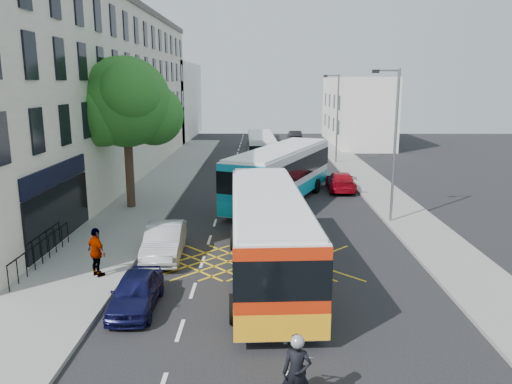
{
  "coord_description": "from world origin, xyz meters",
  "views": [
    {
      "loc": [
        -0.74,
        -14.03,
        7.47
      ],
      "look_at": [
        -0.95,
        9.82,
        2.2
      ],
      "focal_mm": 35.0,
      "sensor_mm": 36.0,
      "label": 1
    }
  ],
  "objects_px": {
    "street_tree": "(125,103)",
    "motorbike": "(297,378)",
    "bus_far": "(261,149)",
    "parked_car_silver": "(164,241)",
    "bus_mid": "(281,174)",
    "distant_car_dark": "(295,136)",
    "lamp_near": "(393,138)",
    "distant_car_silver": "(315,145)",
    "parked_car_blue": "(136,292)",
    "distant_car_grey": "(257,142)",
    "lamp_far": "(336,114)",
    "pedestrian_far": "(97,252)",
    "red_hatchback": "(341,181)",
    "bus_near": "(268,233)"
  },
  "relations": [
    {
      "from": "parked_car_blue",
      "to": "distant_car_silver",
      "type": "height_order",
      "value": "distant_car_silver"
    },
    {
      "from": "parked_car_blue",
      "to": "distant_car_grey",
      "type": "xyz_separation_m",
      "value": [
        3.8,
        42.41,
        0.03
      ]
    },
    {
      "from": "distant_car_silver",
      "to": "distant_car_grey",
      "type": "bearing_deg",
      "value": -13.9
    },
    {
      "from": "distant_car_grey",
      "to": "pedestrian_far",
      "type": "height_order",
      "value": "pedestrian_far"
    },
    {
      "from": "distant_car_dark",
      "to": "lamp_near",
      "type": "bearing_deg",
      "value": 91.85
    },
    {
      "from": "lamp_far",
      "to": "bus_mid",
      "type": "bearing_deg",
      "value": -110.57
    },
    {
      "from": "parked_car_blue",
      "to": "pedestrian_far",
      "type": "distance_m",
      "value": 3.32
    },
    {
      "from": "street_tree",
      "to": "pedestrian_far",
      "type": "xyz_separation_m",
      "value": [
        1.51,
        -10.95,
        -5.18
      ]
    },
    {
      "from": "distant_car_silver",
      "to": "distant_car_dark",
      "type": "height_order",
      "value": "distant_car_dark"
    },
    {
      "from": "bus_near",
      "to": "red_hatchback",
      "type": "xyz_separation_m",
      "value": [
        5.35,
        15.89,
        -1.08
      ]
    },
    {
      "from": "motorbike",
      "to": "parked_car_silver",
      "type": "bearing_deg",
      "value": 127.43
    },
    {
      "from": "bus_mid",
      "to": "distant_car_dark",
      "type": "relative_size",
      "value": 2.9
    },
    {
      "from": "bus_far",
      "to": "distant_car_silver",
      "type": "height_order",
      "value": "bus_far"
    },
    {
      "from": "parked_car_silver",
      "to": "distant_car_dark",
      "type": "height_order",
      "value": "parked_car_silver"
    },
    {
      "from": "parked_car_silver",
      "to": "pedestrian_far",
      "type": "xyz_separation_m",
      "value": [
        -2.1,
        -2.57,
        0.38
      ]
    },
    {
      "from": "lamp_near",
      "to": "lamp_far",
      "type": "xyz_separation_m",
      "value": [
        0.0,
        20.0,
        0.0
      ]
    },
    {
      "from": "distant_car_silver",
      "to": "lamp_far",
      "type": "bearing_deg",
      "value": 102.5
    },
    {
      "from": "parked_car_silver",
      "to": "pedestrian_far",
      "type": "distance_m",
      "value": 3.34
    },
    {
      "from": "parked_car_blue",
      "to": "distant_car_dark",
      "type": "distance_m",
      "value": 49.18
    },
    {
      "from": "street_tree",
      "to": "bus_far",
      "type": "distance_m",
      "value": 19.03
    },
    {
      "from": "lamp_far",
      "to": "street_tree",
      "type": "bearing_deg",
      "value": -130.81
    },
    {
      "from": "lamp_near",
      "to": "pedestrian_far",
      "type": "xyz_separation_m",
      "value": [
        -13.2,
        -7.99,
        -3.51
      ]
    },
    {
      "from": "lamp_far",
      "to": "bus_mid",
      "type": "height_order",
      "value": "lamp_far"
    },
    {
      "from": "bus_near",
      "to": "pedestrian_far",
      "type": "distance_m",
      "value": 6.6
    },
    {
      "from": "street_tree",
      "to": "motorbike",
      "type": "bearing_deg",
      "value": -65.51
    },
    {
      "from": "street_tree",
      "to": "red_hatchback",
      "type": "bearing_deg",
      "value": 21.99
    },
    {
      "from": "lamp_near",
      "to": "distant_car_grey",
      "type": "relative_size",
      "value": 1.72
    },
    {
      "from": "street_tree",
      "to": "parked_car_silver",
      "type": "xyz_separation_m",
      "value": [
        3.61,
        -8.38,
        -5.57
      ]
    },
    {
      "from": "bus_mid",
      "to": "distant_car_grey",
      "type": "height_order",
      "value": "bus_mid"
    },
    {
      "from": "motorbike",
      "to": "street_tree",
      "type": "bearing_deg",
      "value": 126.5
    },
    {
      "from": "parked_car_silver",
      "to": "distant_car_silver",
      "type": "relative_size",
      "value": 1.14
    },
    {
      "from": "bus_far",
      "to": "pedestrian_far",
      "type": "height_order",
      "value": "bus_far"
    },
    {
      "from": "distant_car_grey",
      "to": "parked_car_blue",
      "type": "bearing_deg",
      "value": -99.01
    },
    {
      "from": "motorbike",
      "to": "distant_car_grey",
      "type": "distance_m",
      "value": 47.85
    },
    {
      "from": "bus_far",
      "to": "bus_mid",
      "type": "bearing_deg",
      "value": -87.38
    },
    {
      "from": "parked_car_silver",
      "to": "bus_mid",
      "type": "bearing_deg",
      "value": 59.11
    },
    {
      "from": "lamp_far",
      "to": "distant_car_dark",
      "type": "distance_m",
      "value": 18.52
    },
    {
      "from": "bus_far",
      "to": "parked_car_silver",
      "type": "bearing_deg",
      "value": -101.72
    },
    {
      "from": "bus_near",
      "to": "pedestrian_far",
      "type": "bearing_deg",
      "value": -179.04
    },
    {
      "from": "lamp_far",
      "to": "bus_near",
      "type": "distance_m",
      "value": 28.45
    },
    {
      "from": "street_tree",
      "to": "bus_far",
      "type": "xyz_separation_m",
      "value": [
        7.84,
        16.66,
        -4.81
      ]
    },
    {
      "from": "bus_mid",
      "to": "distant_car_dark",
      "type": "xyz_separation_m",
      "value": [
        3.1,
        32.97,
        -1.11
      ]
    },
    {
      "from": "parked_car_silver",
      "to": "distant_car_silver",
      "type": "height_order",
      "value": "parked_car_silver"
    },
    {
      "from": "motorbike",
      "to": "red_hatchback",
      "type": "distance_m",
      "value": 24.78
    },
    {
      "from": "red_hatchback",
      "to": "distant_car_grey",
      "type": "bearing_deg",
      "value": -73.38
    },
    {
      "from": "bus_mid",
      "to": "motorbike",
      "type": "distance_m",
      "value": 20.91
    },
    {
      "from": "bus_far",
      "to": "distant_car_silver",
      "type": "xyz_separation_m",
      "value": [
        6.01,
        9.78,
        -0.82
      ]
    },
    {
      "from": "red_hatchback",
      "to": "bus_mid",
      "type": "bearing_deg",
      "value": 40.5
    },
    {
      "from": "street_tree",
      "to": "parked_car_blue",
      "type": "xyz_separation_m",
      "value": [
        3.61,
        -13.47,
        -5.68
      ]
    },
    {
      "from": "pedestrian_far",
      "to": "bus_mid",
      "type": "bearing_deg",
      "value": -78.39
    }
  ]
}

